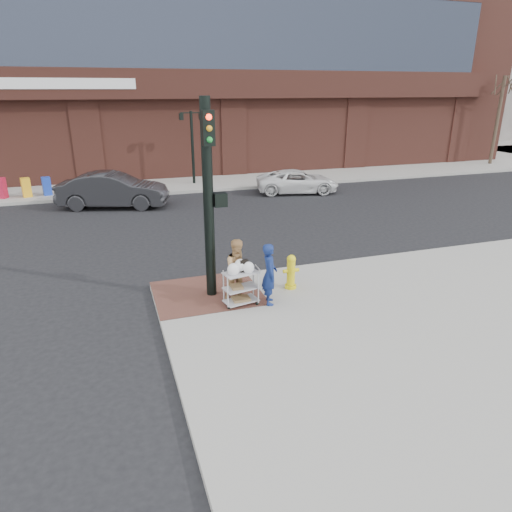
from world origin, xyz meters
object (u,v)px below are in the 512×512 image
object	(u,v)px
lamp_post	(192,139)
minivan_white	(297,181)
sedan_dark	(113,190)
woman_blue	(270,274)
utility_cart	(241,285)
fire_hydrant	(291,271)
traffic_signal_pole	(209,195)
pedestrian_tan	(239,270)

from	to	relation	value
lamp_post	minivan_white	size ratio (longest dim) A/B	0.91
sedan_dark	minivan_white	distance (m)	9.51
sedan_dark	woman_blue	bearing A→B (deg)	-148.57
sedan_dark	utility_cart	size ratio (longest dim) A/B	4.25
fire_hydrant	utility_cart	bearing A→B (deg)	-160.94
utility_cart	lamp_post	bearing A→B (deg)	83.14
lamp_post	utility_cart	xyz separation A→B (m)	(-1.93, -16.02, -1.93)
traffic_signal_pole	minivan_white	bearing A→B (deg)	57.45
minivan_white	fire_hydrant	bearing A→B (deg)	168.98
traffic_signal_pole	pedestrian_tan	xyz separation A→B (m)	(0.58, -0.49, -1.87)
lamp_post	traffic_signal_pole	world-z (taller)	traffic_signal_pole
sedan_dark	utility_cart	xyz separation A→B (m)	(2.66, -12.13, -0.14)
pedestrian_tan	fire_hydrant	distance (m)	1.60
woman_blue	minivan_white	xyz separation A→B (m)	(6.15, 12.54, -0.34)
woman_blue	minivan_white	distance (m)	13.97
lamp_post	pedestrian_tan	world-z (taller)	lamp_post
pedestrian_tan	sedan_dark	distance (m)	12.13
woman_blue	utility_cart	bearing A→B (deg)	90.91
woman_blue	pedestrian_tan	bearing A→B (deg)	68.98
pedestrian_tan	fire_hydrant	xyz separation A→B (m)	(1.54, 0.25, -0.32)
sedan_dark	traffic_signal_pole	bearing A→B (deg)	-153.35
minivan_white	fire_hydrant	xyz separation A→B (m)	(-5.27, -11.84, 0.03)
traffic_signal_pole	sedan_dark	world-z (taller)	traffic_signal_pole
traffic_signal_pole	lamp_post	bearing A→B (deg)	80.76
lamp_post	fire_hydrant	bearing A→B (deg)	-91.29
traffic_signal_pole	utility_cart	distance (m)	2.35
utility_cart	fire_hydrant	xyz separation A→B (m)	(1.58, 0.55, -0.04)
lamp_post	fire_hydrant	xyz separation A→B (m)	(-0.35, -15.48, -1.98)
sedan_dark	minivan_white	bearing A→B (deg)	-72.32
traffic_signal_pole	minivan_white	world-z (taller)	traffic_signal_pole
woman_blue	utility_cart	world-z (taller)	woman_blue
pedestrian_tan	woman_blue	bearing A→B (deg)	-39.52
traffic_signal_pole	utility_cart	bearing A→B (deg)	-55.41
lamp_post	traffic_signal_pole	size ratio (longest dim) A/B	0.80
pedestrian_tan	sedan_dark	bearing A→B (deg)	97.29
woman_blue	sedan_dark	bearing A→B (deg)	28.28
minivan_white	sedan_dark	bearing A→B (deg)	104.55
pedestrian_tan	utility_cart	xyz separation A→B (m)	(-0.04, -0.30, -0.28)
lamp_post	pedestrian_tan	size ratio (longest dim) A/B	2.46
lamp_post	pedestrian_tan	bearing A→B (deg)	-96.86
pedestrian_tan	utility_cart	size ratio (longest dim) A/B	1.38
woman_blue	sedan_dark	distance (m)	12.73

